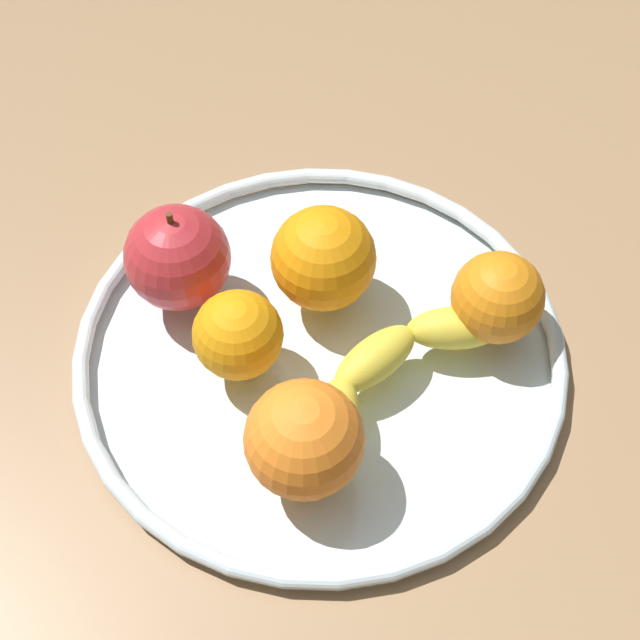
% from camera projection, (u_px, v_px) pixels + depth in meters
% --- Properties ---
extents(ground_plane, '(1.26, 1.26, 0.04)m').
position_uv_depth(ground_plane, '(320.00, 372.00, 0.70)').
color(ground_plane, '#9A7551').
extents(fruit_bowl, '(0.35, 0.35, 0.02)m').
position_uv_depth(fruit_bowl, '(320.00, 351.00, 0.68)').
color(fruit_bowl, silver).
rests_on(fruit_bowl, ground_plane).
extents(banana, '(0.18, 0.10, 0.03)m').
position_uv_depth(banana, '(388.00, 372.00, 0.64)').
color(banana, yellow).
rests_on(banana, fruit_bowl).
extents(apple, '(0.08, 0.08, 0.08)m').
position_uv_depth(apple, '(177.00, 258.00, 0.67)').
color(apple, '#BF2D34').
rests_on(apple, fruit_bowl).
extents(orange_front_right, '(0.08, 0.08, 0.08)m').
position_uv_depth(orange_front_right, '(323.00, 258.00, 0.67)').
color(orange_front_right, orange).
rests_on(orange_front_right, fruit_bowl).
extents(orange_back_right, '(0.06, 0.06, 0.06)m').
position_uv_depth(orange_back_right, '(238.00, 335.00, 0.64)').
color(orange_back_right, orange).
rests_on(orange_back_right, fruit_bowl).
extents(orange_front_left, '(0.08, 0.08, 0.08)m').
position_uv_depth(orange_front_left, '(304.00, 440.00, 0.58)').
color(orange_front_left, orange).
rests_on(orange_front_left, fruit_bowl).
extents(orange_center, '(0.07, 0.07, 0.07)m').
position_uv_depth(orange_center, '(498.00, 297.00, 0.65)').
color(orange_center, orange).
rests_on(orange_center, fruit_bowl).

